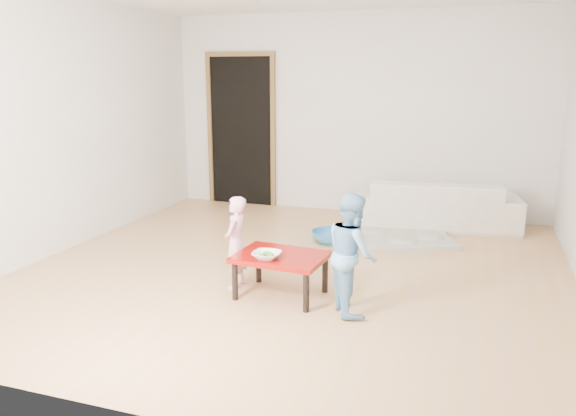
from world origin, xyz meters
The scene contains 13 objects.
floor centered at (0.00, 0.00, 0.00)m, with size 5.00×5.00×0.01m, color tan.
back_wall centered at (0.00, 2.50, 1.30)m, with size 5.00×0.02×2.60m, color silver.
left_wall centered at (-2.50, 0.00, 1.30)m, with size 0.02×5.00×2.60m, color silver.
doorway centered at (-1.60, 2.48, 1.02)m, with size 1.02×0.08×2.11m, color brown, non-canonical shape.
sofa centered at (1.11, 2.05, 0.29)m, with size 1.97×0.77×0.58m, color beige.
cushion centered at (0.89, 1.91, 0.44)m, with size 0.46×0.41×0.12m, color orange.
red_table centered at (0.09, -0.65, 0.18)m, with size 0.73×0.54×0.36m, color maroon, non-canonical shape.
bowl centered at (0.02, -0.78, 0.39)m, with size 0.23×0.23×0.06m, color white.
broccoli centered at (0.02, -0.78, 0.39)m, with size 0.12×0.12×0.06m, color #2D5919, non-canonical shape.
child_pink centered at (-0.35, -0.58, 0.40)m, with size 0.29×0.19×0.81m, color pink.
child_blue centered at (0.71, -0.76, 0.47)m, with size 0.46×0.36×0.94m, color #61A5E0.
basin centered at (0.09, 0.98, 0.07)m, with size 0.42×0.42×0.13m, color teal.
blanket centered at (0.83, 1.30, 0.03)m, with size 1.07×0.89×0.05m, color #A7A593, non-canonical shape.
Camera 1 is at (1.57, -4.80, 1.81)m, focal length 35.00 mm.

